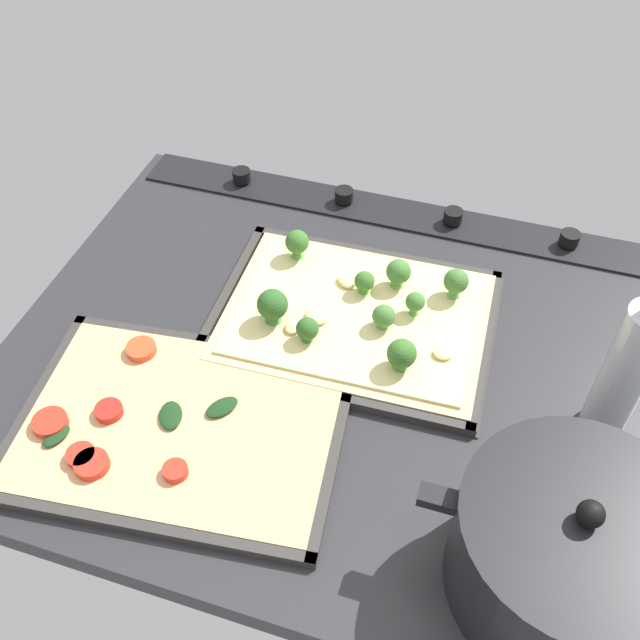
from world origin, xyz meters
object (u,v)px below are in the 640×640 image
broccoli_pizza (353,312)px  cooking_pot (568,553)px  baking_tray_front (352,320)px  veggie_pizza_back (173,424)px  oil_bottle (627,369)px  baking_tray_back (181,427)px

broccoli_pizza → cooking_pot: cooking_pot is taller
baking_tray_front → veggie_pizza_back: veggie_pizza_back is taller
broccoli_pizza → oil_bottle: bearing=168.0°
baking_tray_front → baking_tray_back: bearing=57.3°
cooking_pot → baking_tray_back: bearing=-7.4°
broccoli_pizza → baking_tray_back: 25.99cm
cooking_pot → oil_bottle: bearing=-99.9°
oil_bottle → broccoli_pizza: bearing=-12.0°
broccoli_pizza → cooking_pot: size_ratio=1.18×
baking_tray_back → veggie_pizza_back: 1.02cm
broccoli_pizza → cooking_pot: 39.12cm
veggie_pizza_back → baking_tray_back: bearing=-159.8°
oil_bottle → baking_tray_front: bearing=-11.8°
baking_tray_back → cooking_pot: cooking_pot is taller
veggie_pizza_back → oil_bottle: bearing=-161.5°
broccoli_pizza → baking_tray_back: bearing=57.2°
baking_tray_back → veggie_pizza_back: bearing=20.2°
baking_tray_front → baking_tray_back: (13.95, 21.74, -0.00)cm
baking_tray_front → broccoli_pizza: (-0.10, -0.08, 1.50)cm
baking_tray_front → oil_bottle: oil_bottle is taller
broccoli_pizza → veggie_pizza_back: bearing=56.2°
broccoli_pizza → veggie_pizza_back: 26.57cm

